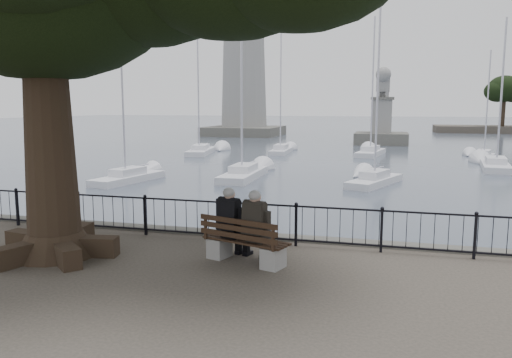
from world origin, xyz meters
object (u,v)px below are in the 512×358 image
(bench, at_px, (244,247))
(person_left, at_px, (233,226))
(person_right, at_px, (259,230))
(lion_monument, at_px, (382,125))
(lighthouse, at_px, (244,41))

(bench, bearing_deg, person_left, 145.37)
(person_left, distance_m, person_right, 0.66)
(bench, xyz_separation_m, person_left, (-0.31, 0.22, 0.39))
(person_right, height_order, lion_monument, lion_monument)
(person_left, height_order, person_right, same)
(bench, height_order, lion_monument, lion_monument)
(lion_monument, bearing_deg, bench, -92.14)
(person_left, distance_m, lighthouse, 64.53)
(lighthouse, distance_m, lion_monument, 25.99)
(bench, height_order, lighthouse, lighthouse)
(person_left, relative_size, lion_monument, 0.19)
(bench, height_order, person_left, person_left)
(lighthouse, bearing_deg, person_right, -73.16)
(bench, distance_m, person_right, 0.50)
(bench, relative_size, person_left, 1.25)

